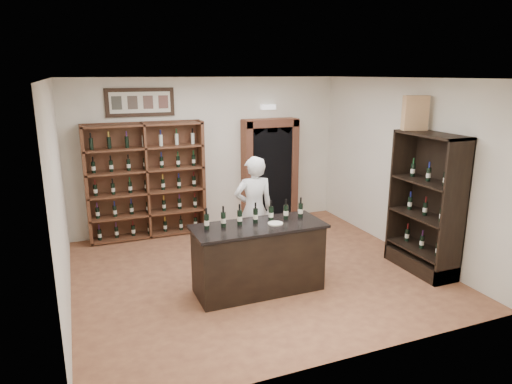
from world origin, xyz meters
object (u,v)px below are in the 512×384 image
counter_bottle_0 (207,221)px  shopkeeper (254,210)px  side_cabinet (425,225)px  tasting_counter (258,258)px  wine_shelf (146,181)px  wine_crate (415,113)px

counter_bottle_0 → shopkeeper: size_ratio=0.17×
side_cabinet → tasting_counter: bearing=173.7°
tasting_counter → counter_bottle_0: 0.95m
wine_shelf → wine_crate: wine_crate is taller
shopkeeper → wine_shelf: bearing=-46.4°
wine_shelf → shopkeeper: size_ratio=1.23×
side_cabinet → counter_bottle_0: bearing=173.2°
wine_crate → tasting_counter: bearing=-160.2°
counter_bottle_0 → wine_crate: size_ratio=0.56×
side_cabinet → wine_crate: size_ratio=4.11×
tasting_counter → side_cabinet: (2.72, -0.30, 0.26)m
wine_shelf → shopkeeper: bearing=-53.0°
side_cabinet → wine_crate: wine_crate is taller
counter_bottle_0 → shopkeeper: (1.06, 0.91, -0.21)m
counter_bottle_0 → shopkeeper: shopkeeper is taller
wine_shelf → counter_bottle_0: (0.38, -2.82, 0.01)m
counter_bottle_0 → wine_crate: 3.66m
wine_crate → side_cabinet: bearing=-65.9°
tasting_counter → side_cabinet: 2.75m
side_cabinet → wine_crate: (-0.05, 0.40, 1.71)m
tasting_counter → counter_bottle_0: size_ratio=6.27×
counter_bottle_0 → shopkeeper: 1.41m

